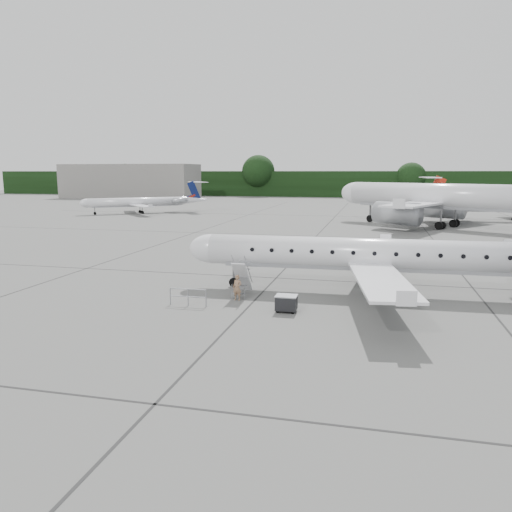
% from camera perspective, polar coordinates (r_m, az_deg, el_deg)
% --- Properties ---
extents(ground, '(320.00, 320.00, 0.00)m').
position_cam_1_polar(ground, '(29.14, 8.90, -5.88)').
color(ground, '#61615F').
rests_on(ground, ground).
extents(treeline, '(260.00, 4.00, 8.00)m').
position_cam_1_polar(treeline, '(158.07, 12.92, 7.99)').
color(treeline, black).
rests_on(treeline, ground).
extents(terminal_building, '(40.00, 14.00, 10.00)m').
position_cam_1_polar(terminal_building, '(155.76, -14.17, 8.29)').
color(terminal_building, slate).
rests_on(terminal_building, ground).
extents(main_regional_jet, '(28.36, 20.81, 7.13)m').
position_cam_1_polar(main_regional_jet, '(32.35, 13.67, 1.95)').
color(main_regional_jet, silver).
rests_on(main_regional_jet, ground).
extents(airstair, '(0.91, 2.26, 2.23)m').
position_cam_1_polar(airstair, '(31.46, -1.59, -2.52)').
color(airstair, silver).
rests_on(airstair, ground).
extents(passenger, '(0.63, 0.47, 1.56)m').
position_cam_1_polar(passenger, '(30.33, -2.14, -3.63)').
color(passenger, '#906B4E').
rests_on(passenger, ground).
extents(safety_railing, '(2.20, 0.11, 1.00)m').
position_cam_1_polar(safety_railing, '(29.39, -7.77, -4.71)').
color(safety_railing, gray).
rests_on(safety_railing, ground).
extents(baggage_cart, '(1.15, 0.94, 1.00)m').
position_cam_1_polar(baggage_cart, '(27.95, 3.48, -5.39)').
color(baggage_cart, black).
rests_on(baggage_cart, ground).
extents(bg_narrowbody, '(41.99, 38.88, 12.26)m').
position_cam_1_polar(bg_narrowbody, '(74.52, 20.11, 7.79)').
color(bg_narrowbody, silver).
rests_on(bg_narrowbody, ground).
extents(bg_regional_left, '(27.89, 26.74, 5.94)m').
position_cam_1_polar(bg_regional_left, '(96.93, -13.53, 6.51)').
color(bg_regional_left, silver).
rests_on(bg_regional_left, ground).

